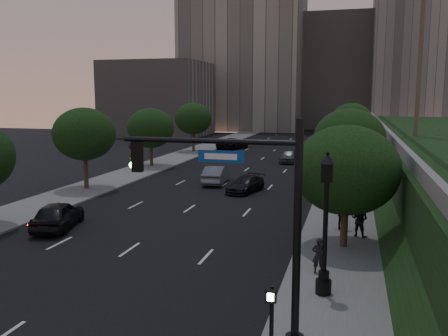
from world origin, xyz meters
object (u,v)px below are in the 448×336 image
(sedan_mid_left, at_px, (216,175))
(pedestrian_b, at_px, (360,219))
(sedan_near_left, at_px, (58,215))
(sedan_far_left, at_px, (233,144))
(sedan_near_right, at_px, (246,184))
(traffic_signal_mast, at_px, (260,231))
(street_lamp, at_px, (325,231))
(pedestrian_c, at_px, (343,213))
(pedestrian_a, at_px, (319,256))
(sedan_far_right, at_px, (289,156))

(sedan_mid_left, bearing_deg, pedestrian_b, 126.89)
(pedestrian_b, bearing_deg, sedan_near_left, 32.95)
(sedan_far_left, distance_m, sedan_near_right, 31.04)
(traffic_signal_mast, distance_m, pedestrian_b, 12.90)
(street_lamp, distance_m, sedan_mid_left, 24.13)
(traffic_signal_mast, height_order, pedestrian_c, traffic_signal_mast)
(traffic_signal_mast, bearing_deg, sedan_near_left, 144.53)
(traffic_signal_mast, distance_m, pedestrian_c, 13.85)
(pedestrian_c, bearing_deg, pedestrian_a, 88.20)
(traffic_signal_mast, bearing_deg, street_lamp, 67.89)
(traffic_signal_mast, xyz_separation_m, pedestrian_a, (1.34, 6.27, -2.75))
(sedan_mid_left, bearing_deg, pedestrian_a, 113.08)
(sedan_far_right, xyz_separation_m, pedestrian_c, (6.60, -27.24, 0.36))
(pedestrian_c, bearing_deg, sedan_mid_left, -43.54)
(sedan_mid_left, distance_m, sedan_far_right, 15.53)
(pedestrian_a, height_order, pedestrian_b, pedestrian_b)
(pedestrian_a, xyz_separation_m, pedestrian_c, (0.82, 7.16, 0.20))
(sedan_mid_left, height_order, sedan_far_right, sedan_mid_left)
(sedan_mid_left, relative_size, sedan_far_left, 0.85)
(sedan_mid_left, xyz_separation_m, sedan_far_left, (-5.28, 26.92, -0.00))
(sedan_far_left, height_order, sedan_far_right, sedan_far_left)
(pedestrian_a, height_order, pedestrian_c, pedestrian_c)
(pedestrian_a, relative_size, pedestrian_c, 0.80)
(street_lamp, relative_size, pedestrian_c, 2.91)
(sedan_near_right, xyz_separation_m, pedestrian_c, (7.72, -9.44, 0.48))
(sedan_near_left, height_order, sedan_far_left, sedan_near_left)
(sedan_far_left, xyz_separation_m, pedestrian_a, (15.46, -46.44, 0.13))
(pedestrian_a, bearing_deg, sedan_far_left, -77.55)
(sedan_far_right, relative_size, pedestrian_b, 2.33)
(street_lamp, xyz_separation_m, pedestrian_a, (-0.35, 2.12, -1.72))
(sedan_near_left, height_order, sedan_far_right, sedan_near_left)
(sedan_near_right, bearing_deg, traffic_signal_mast, -62.63)
(street_lamp, distance_m, pedestrian_a, 2.75)
(pedestrian_b, height_order, pedestrian_c, pedestrian_c)
(traffic_signal_mast, distance_m, sedan_far_left, 54.65)
(sedan_near_left, relative_size, sedan_mid_left, 0.99)
(sedan_far_left, bearing_deg, sedan_near_right, 124.37)
(street_lamp, relative_size, sedan_near_right, 1.28)
(sedan_far_left, relative_size, pedestrian_c, 2.95)
(traffic_signal_mast, distance_m, street_lamp, 4.60)
(sedan_near_right, bearing_deg, sedan_mid_left, 152.10)
(traffic_signal_mast, xyz_separation_m, pedestrian_c, (2.16, 13.44, -2.56))
(street_lamp, bearing_deg, sedan_mid_left, 115.94)
(street_lamp, relative_size, sedan_far_left, 0.99)
(pedestrian_b, bearing_deg, pedestrian_a, 98.44)
(street_lamp, xyz_separation_m, pedestrian_b, (1.38, 8.11, -1.53))
(sedan_near_left, bearing_deg, pedestrian_a, 152.46)
(street_lamp, xyz_separation_m, sedan_near_right, (-7.24, 18.72, -2.00))
(traffic_signal_mast, relative_size, pedestrian_b, 3.68)
(traffic_signal_mast, bearing_deg, sedan_far_left, 104.99)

